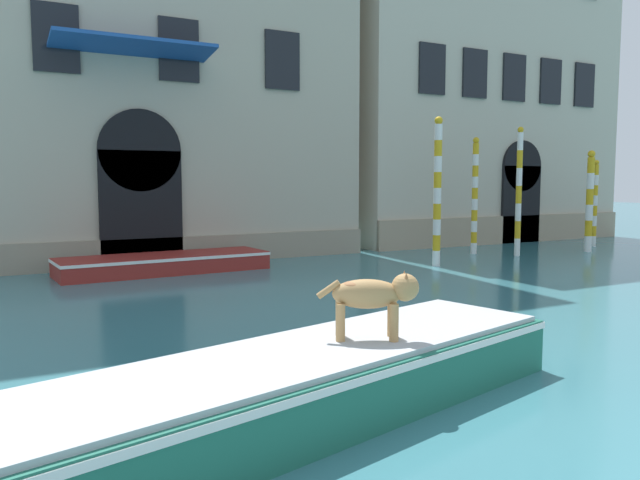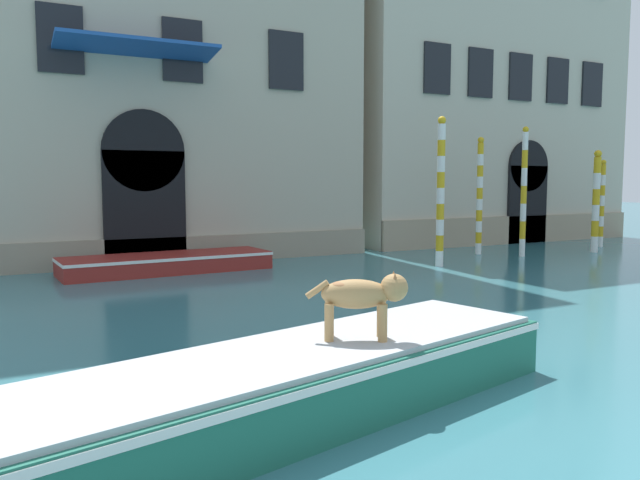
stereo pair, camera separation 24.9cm
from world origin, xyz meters
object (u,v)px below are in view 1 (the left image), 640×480
Objects in this scene: boat_moored_near_palazzo at (165,263)px; mooring_pole_2 at (519,191)px; mooring_pole_0 at (590,201)px; mooring_pole_4 at (437,191)px; mooring_pole_1 at (595,203)px; dog_on_deck at (374,295)px; boat_foreground at (302,383)px; mooring_pole_3 at (475,195)px.

mooring_pole_2 is at bearing -12.63° from boat_moored_near_palazzo.
boat_moored_near_palazzo is 14.78m from mooring_pole_0.
mooring_pole_4 is (-4.00, -0.71, 0.04)m from mooring_pole_2.
mooring_pole_4 reaches higher than boat_moored_near_palazzo.
mooring_pole_1 is (1.76, 1.15, -0.14)m from mooring_pole_0.
dog_on_deck is 11.73m from mooring_pole_4.
boat_moored_near_palazzo is at bearing 68.95° from boat_foreground.
boat_foreground is at bearing -149.94° from mooring_pole_1.
boat_moored_near_palazzo is at bearing 161.14° from mooring_pole_4.
dog_on_deck is at bearing -141.83° from mooring_pole_2.
mooring_pole_1 is (16.80, 10.21, 0.43)m from dog_on_deck.
mooring_pole_2 is 1.08× the size of mooring_pole_3.
boat_foreground is 2.17× the size of mooring_pole_1.
dog_on_deck is at bearing -136.40° from mooring_pole_3.
mooring_pole_1 is at bearing 33.04° from mooring_pole_0.
mooring_pole_4 is (8.82, 8.70, 1.81)m from boat_foreground.
boat_moored_near_palazzo is 16.39m from mooring_pole_1.
mooring_pole_3 is (10.51, -0.67, 1.75)m from boat_moored_near_palazzo.
mooring_pole_4 is (7.88, 8.64, 0.97)m from dog_on_deck.
mooring_pole_1 is 0.76× the size of mooring_pole_4.
boat_foreground is at bearing -143.75° from mooring_pole_2.
dog_on_deck is 19.67m from mooring_pole_1.
dog_on_deck is (0.94, 0.06, 0.84)m from boat_foreground.
mooring_pole_1 is at bearing 60.50° from dog_on_deck.
mooring_pole_3 is at bearing 160.56° from mooring_pole_0.
mooring_pole_4 is at bearing 76.83° from dog_on_deck.
boat_moored_near_palazzo is 1.74× the size of mooring_pole_1.
mooring_pole_3 is at bearing 27.69° from boat_foreground.
dog_on_deck is 0.24× the size of mooring_pole_2.
mooring_pole_1 reaches higher than boat_moored_near_palazzo.
mooring_pole_2 is 0.98× the size of mooring_pole_4.
mooring_pole_1 reaches higher than boat_foreground.
boat_foreground is at bearing -150.28° from mooring_pole_0.
mooring_pole_4 is at bearing -170.02° from mooring_pole_1.
mooring_pole_0 is 4.28m from mooring_pole_3.
mooring_pole_1 is at bearing 16.32° from boat_foreground.
boat_moored_near_palazzo is 1.44× the size of mooring_pole_3.
mooring_pole_2 is 4.06m from mooring_pole_4.
mooring_pole_3 is (-4.03, 1.42, 0.20)m from mooring_pole_0.
mooring_pole_0 is at bearing -5.08° from mooring_pole_2.
mooring_pole_4 is at bearing 30.85° from boat_foreground.
mooring_pole_1 is 5.81m from mooring_pole_3.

